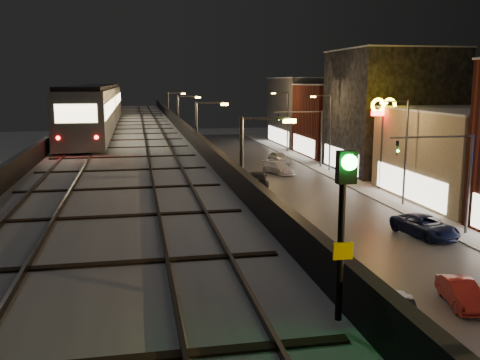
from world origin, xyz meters
TOP-DOWN VIEW (x-y plane):
  - road_surface at (7.50, 35.00)m, footprint 17.00×120.00m
  - sidewalk_right at (17.50, 35.00)m, footprint 4.00×120.00m
  - under_viaduct_pavement at (-6.00, 35.00)m, footprint 11.00×120.00m
  - elevated_viaduct at (-6.00, 31.84)m, footprint 9.00×100.00m
  - viaduct_trackbed at (-6.01, 31.97)m, footprint 8.40×100.00m
  - viaduct_parapet_streetside at (-1.65, 32.00)m, footprint 0.30×100.00m
  - viaduct_parapet_far at (-10.35, 32.00)m, footprint 0.30×100.00m
  - building_c at (23.99, 32.00)m, footprint 12.20×15.20m
  - building_d at (23.99, 48.00)m, footprint 12.20×13.20m
  - building_e at (23.99, 62.00)m, footprint 12.20×12.20m
  - building_f at (23.99, 76.00)m, footprint 12.20×16.20m
  - streetlight_left_1 at (-0.43, 13.00)m, footprint 2.57×0.28m
  - streetlight_left_2 at (-0.43, 31.00)m, footprint 2.57×0.28m
  - streetlight_right_2 at (16.73, 31.00)m, footprint 2.56×0.28m
  - streetlight_left_3 at (-0.43, 49.00)m, footprint 2.57×0.28m
  - streetlight_right_3 at (16.73, 49.00)m, footprint 2.56×0.28m
  - streetlight_left_4 at (-0.43, 67.00)m, footprint 2.57×0.28m
  - streetlight_right_4 at (16.73, 67.00)m, footprint 2.56×0.28m
  - traffic_light_rig_a at (15.84, 22.00)m, footprint 6.10×0.34m
  - traffic_light_rig_b at (15.84, 52.00)m, footprint 6.10×0.34m
  - subway_train at (-8.50, 38.40)m, footprint 3.02×36.53m
  - rail_signal at (-2.10, -2.47)m, footprint 0.33×0.42m
  - car_taxi at (2.31, 14.06)m, footprint 2.53×4.16m
  - car_near_white at (5.37, 9.81)m, footprint 2.77×4.64m
  - car_mid_dark at (6.47, 41.32)m, footprint 2.94×5.49m
  - car_far_white at (3.01, 78.30)m, footprint 2.44×3.91m
  - car_onc_silver at (9.55, 11.17)m, footprint 2.04×3.89m
  - car_onc_dark at (13.93, 22.05)m, footprint 3.41×5.53m
  - car_onc_white at (10.62, 48.38)m, footprint 3.44×5.18m
  - car_onc_red at (12.86, 56.47)m, footprint 2.30×4.45m
  - sign_mcdonalds at (18.00, 37.56)m, footprint 2.67×0.49m

SIDE VIEW (x-z plane):
  - road_surface at x=7.50m, z-range 0.00..0.06m
  - under_viaduct_pavement at x=-6.00m, z-range 0.00..0.06m
  - sidewalk_right at x=17.50m, z-range 0.00..0.14m
  - car_onc_silver at x=9.55m, z-range 0.00..1.22m
  - car_far_white at x=3.01m, z-range 0.00..1.24m
  - car_taxi at x=2.31m, z-range 0.00..1.33m
  - car_onc_white at x=10.62m, z-range 0.00..1.39m
  - car_onc_dark at x=13.93m, z-range 0.00..1.43m
  - car_near_white at x=5.37m, z-range 0.00..1.45m
  - car_onc_red at x=12.86m, z-range 0.00..1.45m
  - car_mid_dark at x=6.47m, z-range 0.00..1.51m
  - building_c at x=23.99m, z-range 0.00..8.16m
  - traffic_light_rig_a at x=15.84m, z-range 1.00..8.00m
  - traffic_light_rig_b at x=15.84m, z-range 1.00..8.00m
  - building_e at x=23.99m, z-range 0.00..10.16m
  - streetlight_left_1 at x=-0.43m, z-range 0.74..9.74m
  - streetlight_left_2 at x=-0.43m, z-range 0.74..9.74m
  - streetlight_right_2 at x=16.73m, z-range 0.74..9.74m
  - streetlight_left_3 at x=-0.43m, z-range 0.74..9.74m
  - streetlight_right_3 at x=16.73m, z-range 0.74..9.74m
  - streetlight_left_4 at x=-0.43m, z-range 0.74..9.74m
  - streetlight_right_4 at x=16.73m, z-range 0.74..9.74m
  - building_f at x=23.99m, z-range 0.00..11.16m
  - elevated_viaduct at x=-6.00m, z-range 2.47..8.77m
  - viaduct_trackbed at x=-6.01m, z-range 6.23..6.55m
  - viaduct_parapet_streetside at x=-1.65m, z-range 6.30..7.40m
  - viaduct_parapet_far at x=-10.35m, z-range 6.30..7.40m
  - building_d at x=23.99m, z-range 0.00..14.16m
  - sign_mcdonalds at x=18.00m, z-range 2.67..11.65m
  - subway_train at x=-8.50m, z-range 6.61..10.22m
  - rail_signal at x=-2.10m, z-range 7.22..10.08m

